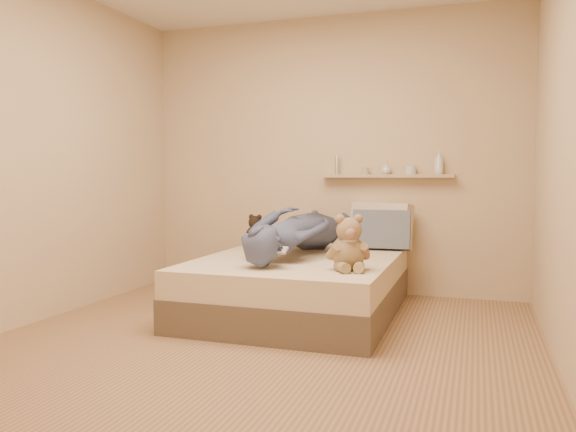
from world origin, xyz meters
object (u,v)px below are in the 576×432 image
(wall_shelf, at_px, (386,176))
(teddy_bear, at_px, (349,247))
(pillow_cream, at_px, (381,226))
(bed, at_px, (299,285))
(game_console, at_px, (277,250))
(dark_plush, at_px, (256,232))
(person, at_px, (296,231))
(pillow_grey, at_px, (381,230))

(wall_shelf, bearing_deg, teddy_bear, -91.64)
(teddy_bear, distance_m, pillow_cream, 1.31)
(bed, xyz_separation_m, teddy_bear, (0.51, -0.48, 0.39))
(game_console, xyz_separation_m, dark_plush, (-0.63, 1.16, -0.01))
(teddy_bear, bearing_deg, dark_plush, 136.66)
(dark_plush, xyz_separation_m, person, (0.54, -0.45, 0.07))
(person, relative_size, wall_shelf, 1.40)
(bed, bearing_deg, pillow_grey, 51.70)
(teddy_bear, relative_size, pillow_cream, 0.71)
(teddy_bear, relative_size, dark_plush, 1.32)
(game_console, height_order, teddy_bear, teddy_bear)
(person, bearing_deg, bed, 121.92)
(pillow_cream, relative_size, pillow_grey, 1.10)
(teddy_bear, height_order, person, person)
(bed, bearing_deg, game_console, -87.48)
(pillow_grey, bearing_deg, pillow_cream, 100.67)
(pillow_grey, bearing_deg, wall_shelf, 88.66)
(dark_plush, relative_size, wall_shelf, 0.25)
(dark_plush, distance_m, pillow_cream, 1.15)
(bed, distance_m, wall_shelf, 1.38)
(bed, bearing_deg, wall_shelf, 58.82)
(pillow_cream, distance_m, pillow_grey, 0.15)
(game_console, xyz_separation_m, person, (-0.09, 0.71, 0.07))
(game_console, bearing_deg, wall_shelf, 70.76)
(wall_shelf, bearing_deg, bed, -121.18)
(bed, distance_m, dark_plush, 0.90)
(pillow_grey, xyz_separation_m, wall_shelf, (0.01, 0.22, 0.48))
(game_console, height_order, wall_shelf, wall_shelf)
(pillow_grey, height_order, wall_shelf, wall_shelf)
(bed, height_order, wall_shelf, wall_shelf)
(bed, height_order, teddy_bear, teddy_bear)
(game_console, relative_size, teddy_bear, 0.42)
(bed, relative_size, dark_plush, 6.42)
(teddy_bear, xyz_separation_m, person, (-0.57, 0.60, 0.04))
(game_console, relative_size, pillow_cream, 0.30)
(pillow_cream, distance_m, person, 0.92)
(game_console, bearing_deg, bed, 92.52)
(bed, distance_m, game_console, 0.69)
(bed, xyz_separation_m, pillow_cream, (0.52, 0.83, 0.43))
(person, height_order, wall_shelf, wall_shelf)
(game_console, relative_size, dark_plush, 0.55)
(game_console, height_order, person, person)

